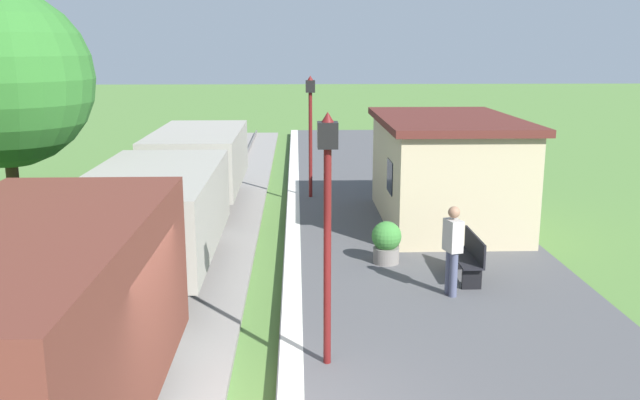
# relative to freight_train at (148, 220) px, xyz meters

# --- Properties ---
(freight_train) EXTENTS (2.50, 19.40, 2.72)m
(freight_train) POSITION_rel_freight_train_xyz_m (0.00, 0.00, 0.00)
(freight_train) COLOR brown
(freight_train) RESTS_ON rail_near
(station_hut) EXTENTS (3.50, 5.80, 2.78)m
(station_hut) POSITION_rel_freight_train_xyz_m (6.80, 4.51, 0.15)
(station_hut) COLOR tan
(station_hut) RESTS_ON platform_slab
(bench_near_hut) EXTENTS (0.42, 1.50, 0.91)m
(bench_near_hut) POSITION_rel_freight_train_xyz_m (6.32, -0.06, -0.78)
(bench_near_hut) COLOR black
(bench_near_hut) RESTS_ON platform_slab
(bench_down_platform) EXTENTS (0.42, 1.50, 0.91)m
(bench_down_platform) POSITION_rel_freight_train_xyz_m (6.32, 9.05, -0.78)
(bench_down_platform) COLOR black
(bench_down_platform) RESTS_ON platform_slab
(person_waiting) EXTENTS (0.34, 0.43, 1.71)m
(person_waiting) POSITION_rel_freight_train_xyz_m (5.77, -0.96, -0.32)
(person_waiting) COLOR #474C66
(person_waiting) RESTS_ON platform_slab
(potted_planter) EXTENTS (0.64, 0.64, 0.92)m
(potted_planter) POSITION_rel_freight_train_xyz_m (4.81, 1.03, -0.78)
(potted_planter) COLOR slate
(potted_planter) RESTS_ON platform_slab
(lamp_post_near) EXTENTS (0.28, 0.28, 3.70)m
(lamp_post_near) POSITION_rel_freight_train_xyz_m (3.33, -3.68, 1.30)
(lamp_post_near) COLOR #591414
(lamp_post_near) RESTS_ON platform_slab
(lamp_post_far) EXTENTS (0.28, 0.28, 3.70)m
(lamp_post_far) POSITION_rel_freight_train_xyz_m (3.33, 7.66, 1.30)
(lamp_post_far) COLOR #591414
(lamp_post_far) RESTS_ON platform_slab
(tree_trackside_far) EXTENTS (3.97, 3.97, 6.08)m
(tree_trackside_far) POSITION_rel_freight_train_xyz_m (-3.63, 2.68, 2.58)
(tree_trackside_far) COLOR #4C3823
(tree_trackside_far) RESTS_ON ground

